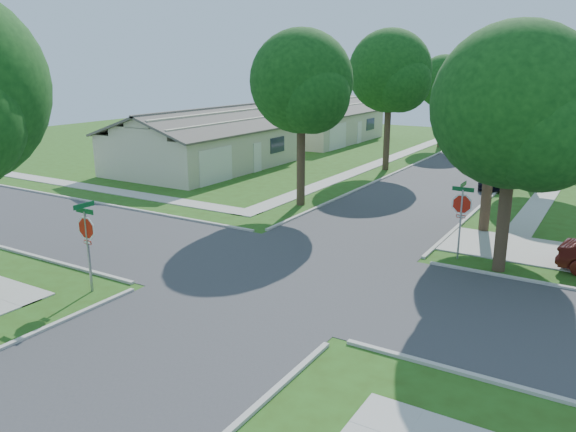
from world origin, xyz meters
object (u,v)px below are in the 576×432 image
(stop_sign_sw, at_px, (87,232))
(tree_ne_corner, at_px, (516,114))
(car_curb_west, at_px, (468,149))
(tree_w_near, at_px, (302,86))
(house_nw_near, at_px, (205,147))
(tree_e_near, at_px, (497,102))
(tree_e_far, at_px, (564,80))
(stop_sign_ne, at_px, (462,207))
(tree_w_far, at_px, (444,84))
(house_nw_far, at_px, (318,125))
(tree_e_mid, at_px, (540,81))
(tree_w_mid, at_px, (391,75))
(car_curb_east, at_px, (496,176))

(stop_sign_sw, height_order, tree_ne_corner, tree_ne_corner)
(stop_sign_sw, xyz_separation_m, car_curb_west, (3.50, 34.72, -1.43))
(tree_w_near, relative_size, car_curb_west, 2.15)
(house_nw_near, xyz_separation_m, car_curb_west, (14.79, 15.02, -0.91))
(tree_e_near, distance_m, tree_e_far, 25.00)
(tree_e_far, distance_m, house_nw_near, 28.49)
(stop_sign_ne, bearing_deg, tree_w_far, 107.70)
(tree_e_near, bearing_deg, house_nw_near, 163.89)
(tree_w_near, xyz_separation_m, house_nw_far, (-11.35, 22.99, -4.60))
(tree_e_near, bearing_deg, tree_w_near, 180.00)
(tree_e_mid, xyz_separation_m, tree_w_far, (-9.41, 13.00, -0.75))
(tree_w_mid, bearing_deg, tree_ne_corner, -56.78)
(tree_w_near, distance_m, tree_w_mid, 12.01)
(tree_w_mid, bearing_deg, tree_w_near, -90.02)
(house_nw_near, bearing_deg, tree_w_mid, 27.90)
(tree_w_mid, relative_size, car_curb_west, 2.29)
(tree_e_far, relative_size, car_curb_west, 2.09)
(stop_sign_ne, xyz_separation_m, tree_w_far, (-9.35, 29.31, 3.48))
(stop_sign_ne, distance_m, tree_w_far, 30.96)
(tree_e_far, xyz_separation_m, house_nw_far, (-20.75, -2.01, -4.46))
(house_nw_far, bearing_deg, tree_w_mid, -44.07)
(tree_w_near, bearing_deg, car_curb_east, 51.61)
(tree_e_far, height_order, tree_w_near, tree_w_near)
(tree_e_near, bearing_deg, tree_w_mid, 128.05)
(tree_ne_corner, height_order, house_nw_near, tree_ne_corner)
(tree_e_mid, bearing_deg, house_nw_far, 152.09)
(house_nw_near, bearing_deg, stop_sign_ne, -26.46)
(stop_sign_ne, height_order, house_nw_far, house_nw_far)
(house_nw_near, bearing_deg, car_curb_east, 11.52)
(tree_w_far, bearing_deg, tree_w_near, -89.99)
(tree_e_mid, relative_size, tree_ne_corner, 1.06)
(stop_sign_ne, height_order, tree_e_far, tree_e_far)
(house_nw_far, bearing_deg, house_nw_near, -90.00)
(tree_e_mid, bearing_deg, tree_w_mid, 180.00)
(car_curb_west, bearing_deg, tree_w_far, -46.39)
(tree_w_near, xyz_separation_m, car_curb_east, (7.84, 9.90, -5.41))
(house_nw_near, height_order, car_curb_west, house_nw_near)
(car_curb_west, bearing_deg, tree_e_near, 108.56)
(tree_e_far, xyz_separation_m, tree_ne_corner, (1.61, -29.80, -0.39))
(house_nw_near, bearing_deg, tree_e_mid, 16.15)
(stop_sign_ne, relative_size, car_curb_west, 0.72)
(tree_e_mid, xyz_separation_m, house_nw_near, (-20.75, -6.01, -4.74))
(tree_e_mid, distance_m, tree_ne_corner, 16.89)
(stop_sign_sw, xyz_separation_m, tree_ne_corner, (11.06, 8.91, 3.56))
(tree_w_far, height_order, house_nw_near, tree_w_far)
(tree_w_far, bearing_deg, tree_e_near, -69.39)
(stop_sign_ne, bearing_deg, stop_sign_sw, -135.00)
(house_nw_near, xyz_separation_m, house_nw_far, (0.00, 17.00, 0.00))
(house_nw_near, xyz_separation_m, car_curb_east, (19.19, 3.91, -0.81))
(car_curb_east, bearing_deg, tree_w_far, 112.64)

